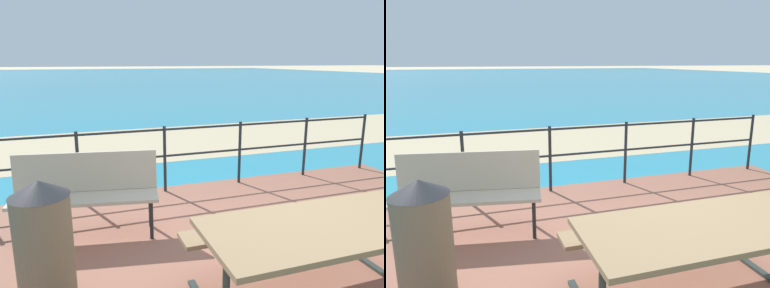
{
  "view_description": "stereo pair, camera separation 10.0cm",
  "coord_description": "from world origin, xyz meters",
  "views": [
    {
      "loc": [
        -1.8,
        -2.33,
        1.91
      ],
      "look_at": [
        -0.04,
        2.85,
        0.63
      ],
      "focal_mm": 33.32,
      "sensor_mm": 36.0,
      "label": 1
    },
    {
      "loc": [
        -1.7,
        -2.37,
        1.91
      ],
      "look_at": [
        -0.04,
        2.85,
        0.63
      ],
      "focal_mm": 33.32,
      "sensor_mm": 36.0,
      "label": 2
    }
  ],
  "objects": [
    {
      "name": "sea_water",
      "position": [
        0.0,
        40.0,
        0.01
      ],
      "size": [
        90.0,
        90.0,
        0.01
      ],
      "primitive_type": "cube",
      "color": "teal",
      "rests_on": "ground"
    },
    {
      "name": "trash_bin",
      "position": [
        -2.08,
        0.4,
        0.56
      ],
      "size": [
        0.44,
        0.44,
        0.99
      ],
      "color": "#726047",
      "rests_on": "patio_paving"
    },
    {
      "name": "beach_strip",
      "position": [
        0.0,
        5.83,
        0.01
      ],
      "size": [
        54.0,
        3.64,
        0.01
      ],
      "primitive_type": "cube",
      "rotation": [
        0.0,
        0.0,
        0.0
      ],
      "color": "tan",
      "rests_on": "ground"
    },
    {
      "name": "patio_paving",
      "position": [
        0.0,
        0.0,
        0.03
      ],
      "size": [
        6.4,
        5.2,
        0.06
      ],
      "primitive_type": "cube",
      "color": "#935B47",
      "rests_on": "ground"
    },
    {
      "name": "picnic_table",
      "position": [
        -0.12,
        -0.51,
        0.66
      ],
      "size": [
        1.9,
        1.45,
        0.77
      ],
      "rotation": [
        0.0,
        0.0,
        -0.01
      ],
      "color": "#8C704C",
      "rests_on": "patio_paving"
    },
    {
      "name": "park_bench",
      "position": [
        -1.71,
        1.44,
        0.59
      ],
      "size": [
        1.56,
        0.66,
        0.89
      ],
      "rotation": [
        0.0,
        0.0,
        -0.17
      ],
      "color": "#BCAD93",
      "rests_on": "patio_paving"
    },
    {
      "name": "ground_plane",
      "position": [
        0.0,
        0.0,
        0.0
      ],
      "size": [
        240.0,
        240.0,
        0.0
      ],
      "primitive_type": "plane",
      "color": "beige"
    },
    {
      "name": "railing_fence",
      "position": [
        0.0,
        2.42,
        0.66
      ],
      "size": [
        5.94,
        0.04,
        0.96
      ],
      "color": "#1E2328",
      "rests_on": "patio_paving"
    }
  ]
}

